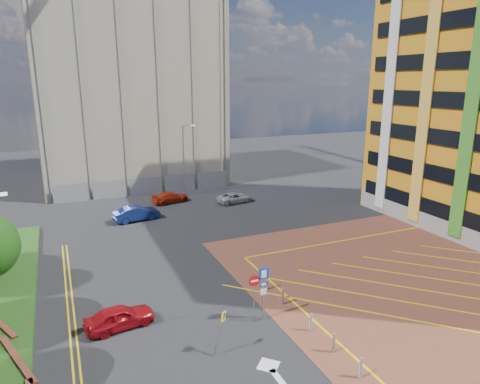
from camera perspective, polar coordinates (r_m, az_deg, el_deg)
ground at (r=23.59m, az=3.05°, el=-18.02°), size 140.00×140.00×0.00m
forecourt at (r=31.69m, az=26.79°, el=-10.67°), size 26.00×26.00×0.02m
retaining_wall at (r=23.52m, az=-28.04°, el=-19.46°), size 6.06×20.33×0.40m
lamp_back at (r=48.26m, az=-7.44°, el=4.61°), size 1.53×0.16×8.00m
sign_cluster at (r=23.49m, az=2.68°, el=-12.66°), size 1.17×0.12×3.20m
warning_sign at (r=21.18m, az=-2.59°, el=-17.62°), size 0.79×0.43×2.24m
bollard_row at (r=23.14m, az=10.37°, el=-17.61°), size 0.14×11.14×0.90m
construction_building at (r=58.41m, az=-15.00°, el=12.55°), size 21.20×19.20×22.00m
construction_fence at (r=50.12m, az=-11.33°, el=0.90°), size 21.60×0.06×2.00m
car_red_left at (r=24.37m, az=-15.78°, el=-15.75°), size 3.80×1.99×1.23m
car_blue_back at (r=41.02m, az=-13.66°, el=-2.77°), size 4.43×2.12×1.40m
car_red_back at (r=46.26m, az=-9.28°, el=-0.70°), size 4.28×2.50×1.16m
car_silver_back at (r=45.66m, az=-0.67°, el=-0.76°), size 4.12×2.33×1.09m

